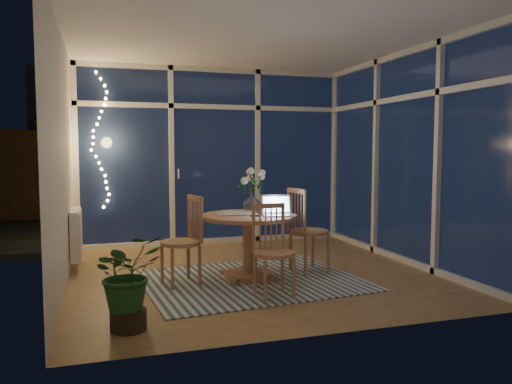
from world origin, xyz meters
TOP-DOWN VIEW (x-y plane):
  - floor at (0.00, 0.00)m, footprint 4.00×4.00m
  - ceiling at (0.00, 0.00)m, footprint 4.00×4.00m
  - wall_back at (0.00, 2.00)m, footprint 4.00×0.04m
  - wall_front at (0.00, -2.00)m, footprint 4.00×0.04m
  - wall_left at (-2.00, 0.00)m, footprint 0.04×4.00m
  - wall_right at (2.00, 0.00)m, footprint 0.04×4.00m
  - window_wall_back at (0.00, 1.96)m, footprint 4.00×0.10m
  - window_wall_right at (1.96, 0.00)m, footprint 0.10×4.00m
  - radiator at (-1.94, 0.90)m, footprint 0.10×0.70m
  - fairy_lights at (-1.65, 1.88)m, footprint 0.24×0.10m
  - garden_patio at (0.50, 5.00)m, footprint 12.00×6.00m
  - garden_fence at (0.00, 5.50)m, footprint 11.00×0.08m
  - neighbour_roof at (0.30, 8.50)m, footprint 7.00×3.00m
  - garden_shrubs at (-0.80, 3.40)m, footprint 0.90×0.90m
  - rug at (-0.13, -0.34)m, footprint 2.40×1.99m
  - dining_table at (-0.13, -0.24)m, footprint 1.12×1.12m
  - chair_left at (-0.87, -0.28)m, footprint 0.52×0.52m
  - chair_right at (0.61, -0.17)m, footprint 0.53×0.53m
  - chair_front at (-0.10, -0.99)m, footprint 0.43×0.43m
  - laptop at (0.14, -0.43)m, footprint 0.36×0.32m
  - flower_vase at (-0.01, 0.04)m, footprint 0.22×0.22m
  - bowl at (0.15, -0.10)m, footprint 0.17×0.17m
  - newspapers at (-0.23, -0.13)m, footprint 0.40×0.32m
  - phone at (-0.10, -0.40)m, footprint 0.10×0.05m
  - potted_plant at (-1.46, -1.45)m, footprint 0.69×0.65m

SIDE VIEW (x-z plane):
  - garden_patio at x=0.50m, z-range -0.11..-0.01m
  - floor at x=0.00m, z-range 0.00..0.00m
  - rug at x=-0.13m, z-range 0.00..0.01m
  - dining_table at x=-0.13m, z-range 0.00..0.70m
  - potted_plant at x=-1.46m, z-range 0.00..0.76m
  - radiator at x=-1.94m, z-range 0.11..0.69m
  - chair_front at x=-0.10m, z-range 0.00..0.89m
  - garden_shrubs at x=-0.80m, z-range 0.00..0.90m
  - chair_left at x=-0.87m, z-range 0.00..0.93m
  - chair_right at x=0.61m, z-range 0.00..0.98m
  - phone at x=-0.10m, z-range 0.70..0.71m
  - newspapers at x=-0.23m, z-range 0.70..0.72m
  - bowl at x=0.15m, z-range 0.70..0.74m
  - flower_vase at x=-0.01m, z-range 0.70..0.91m
  - laptop at x=0.14m, z-range 0.70..0.93m
  - garden_fence at x=0.00m, z-range 0.00..1.80m
  - wall_back at x=0.00m, z-range 0.00..2.60m
  - wall_front at x=0.00m, z-range 0.00..2.60m
  - wall_left at x=-2.00m, z-range 0.00..2.60m
  - wall_right at x=2.00m, z-range 0.00..2.60m
  - window_wall_back at x=0.00m, z-range 0.00..2.60m
  - window_wall_right at x=1.96m, z-range 0.00..2.60m
  - fairy_lights at x=-1.65m, z-range 0.60..2.45m
  - neighbour_roof at x=0.30m, z-range 1.10..3.30m
  - ceiling at x=0.00m, z-range 2.60..2.60m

